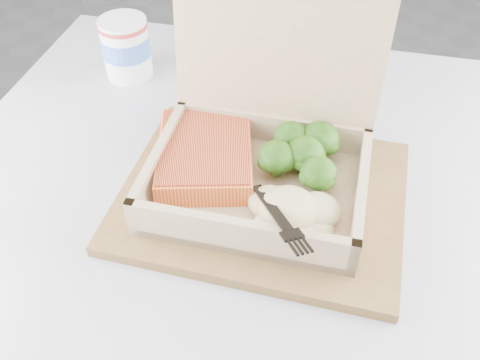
{
  "coord_description": "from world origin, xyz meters",
  "views": [
    {
      "loc": [
        0.22,
        -0.66,
        1.18
      ],
      "look_at": [
        0.24,
        -0.25,
        0.78
      ],
      "focal_mm": 40.0,
      "sensor_mm": 36.0,
      "label": 1
    }
  ],
  "objects_px": {
    "serving_tray": "(263,195)",
    "takeout_container": "(264,137)",
    "paper_cup": "(126,46)",
    "cafe_table": "(262,322)"
  },
  "relations": [
    {
      "from": "serving_tray",
      "to": "paper_cup",
      "type": "bearing_deg",
      "value": 123.71
    },
    {
      "from": "serving_tray",
      "to": "takeout_container",
      "type": "relative_size",
      "value": 1.12
    },
    {
      "from": "paper_cup",
      "to": "takeout_container",
      "type": "bearing_deg",
      "value": -52.75
    },
    {
      "from": "cafe_table",
      "to": "serving_tray",
      "type": "xyz_separation_m",
      "value": [
        -0.0,
        0.04,
        0.2
      ]
    },
    {
      "from": "takeout_container",
      "to": "paper_cup",
      "type": "height_order",
      "value": "takeout_container"
    },
    {
      "from": "takeout_container",
      "to": "paper_cup",
      "type": "bearing_deg",
      "value": 143.09
    },
    {
      "from": "cafe_table",
      "to": "paper_cup",
      "type": "bearing_deg",
      "value": 120.03
    },
    {
      "from": "serving_tray",
      "to": "takeout_container",
      "type": "height_order",
      "value": "takeout_container"
    },
    {
      "from": "takeout_container",
      "to": "paper_cup",
      "type": "xyz_separation_m",
      "value": [
        -0.18,
        0.24,
        -0.02
      ]
    },
    {
      "from": "serving_tray",
      "to": "paper_cup",
      "type": "xyz_separation_m",
      "value": [
        -0.18,
        0.27,
        0.04
      ]
    }
  ]
}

